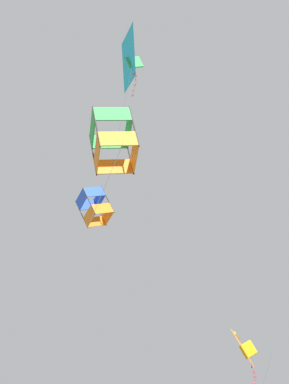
% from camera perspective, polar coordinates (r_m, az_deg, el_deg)
% --- Properties ---
extents(kite_delta_highest, '(3.19, 1.77, 7.60)m').
position_cam_1_polar(kite_delta_highest, '(32.14, -1.40, 12.58)').
color(kite_delta_highest, '#1EB2C6').
extents(kite_box_near_left, '(1.83, 2.03, 5.22)m').
position_cam_1_polar(kite_box_near_left, '(20.31, -3.03, 4.97)').
color(kite_box_near_left, green).
extents(kite_box_far_centre, '(1.53, 2.28, 2.51)m').
position_cam_1_polar(kite_box_far_centre, '(36.68, -4.82, -1.42)').
color(kite_box_far_centre, blue).
extents(kite_delta_mid_left, '(2.59, 2.65, 6.07)m').
position_cam_1_polar(kite_delta_mid_left, '(31.28, 9.52, -14.54)').
color(kite_delta_mid_left, orange).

